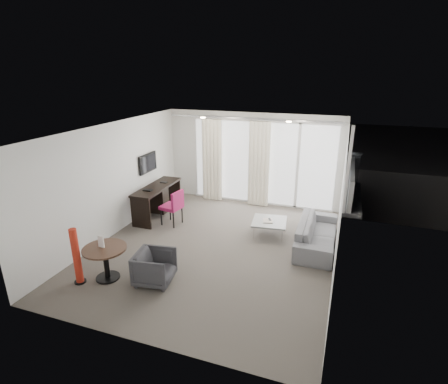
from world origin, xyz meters
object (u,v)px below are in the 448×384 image
(desk, at_px, (158,201))
(rattan_chair_a, at_px, (296,183))
(tub_armchair, at_px, (155,267))
(rattan_chair_b, at_px, (312,184))
(round_table, at_px, (106,263))
(red_lamp, at_px, (76,256))
(coffee_table, at_px, (269,228))
(sofa, at_px, (317,233))
(desk_chair, at_px, (171,207))

(desk, height_order, rattan_chair_a, rattan_chair_a)
(tub_armchair, bearing_deg, rattan_chair_b, -29.38)
(round_table, xyz_separation_m, rattan_chair_b, (3.11, 5.85, 0.08))
(desk, height_order, tub_armchair, desk)
(red_lamp, bearing_deg, coffee_table, 47.25)
(desk, bearing_deg, red_lamp, -86.71)
(round_table, height_order, sofa, round_table)
(desk_chair, distance_m, red_lamp, 2.90)
(red_lamp, xyz_separation_m, coffee_table, (2.86, 3.09, -0.36))
(round_table, distance_m, red_lamp, 0.54)
(round_table, relative_size, coffee_table, 1.02)
(sofa, bearing_deg, rattan_chair_b, 8.07)
(round_table, distance_m, tub_armchair, 0.93)
(round_table, distance_m, rattan_chair_b, 6.63)
(red_lamp, bearing_deg, desk, 93.29)
(desk, xyz_separation_m, round_table, (0.59, -2.95, -0.09))
(desk, bearing_deg, tub_armchair, -61.53)
(desk, xyz_separation_m, coffee_table, (3.04, -0.14, -0.24))
(desk_chair, height_order, sofa, desk_chair)
(desk_chair, height_order, rattan_chair_a, rattan_chair_a)
(desk, relative_size, red_lamp, 1.63)
(desk_chair, height_order, red_lamp, red_lamp)
(rattan_chair_b, bearing_deg, coffee_table, -114.30)
(rattan_chair_a, bearing_deg, sofa, -97.39)
(coffee_table, bearing_deg, desk, 177.46)
(desk_chair, height_order, coffee_table, desk_chair)
(desk_chair, xyz_separation_m, red_lamp, (-0.41, -2.87, 0.09))
(desk_chair, relative_size, round_table, 1.13)
(rattan_chair_b, bearing_deg, round_table, -130.20)
(desk_chair, bearing_deg, desk, 157.41)
(tub_armchair, bearing_deg, red_lamp, 101.50)
(rattan_chair_a, bearing_deg, rattan_chair_b, 3.37)
(round_table, relative_size, rattan_chair_a, 0.88)
(tub_armchair, relative_size, rattan_chair_a, 0.74)
(round_table, xyz_separation_m, rattan_chair_a, (2.64, 5.61, 0.13))
(desk_chair, relative_size, rattan_chair_a, 1.00)
(desk, relative_size, rattan_chair_a, 1.94)
(coffee_table, relative_size, rattan_chair_a, 0.86)
(desk, xyz_separation_m, tub_armchair, (1.50, -2.76, -0.11))
(red_lamp, relative_size, rattan_chair_a, 1.19)
(sofa, xyz_separation_m, rattan_chair_a, (-0.92, 2.98, 0.16))
(desk_chair, bearing_deg, sofa, 9.18)
(round_table, height_order, red_lamp, red_lamp)
(red_lamp, bearing_deg, sofa, 36.18)
(tub_armchair, relative_size, sofa, 0.33)
(round_table, height_order, rattan_chair_b, rattan_chair_b)
(round_table, bearing_deg, red_lamp, -145.16)
(tub_armchair, distance_m, rattan_chair_a, 5.69)
(desk_chair, distance_m, coffee_table, 2.48)
(desk, distance_m, sofa, 4.17)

